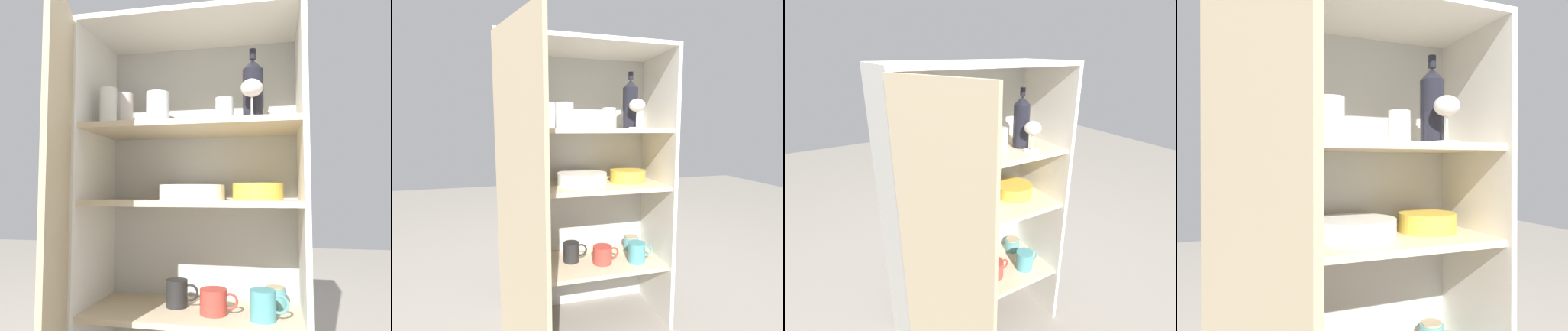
% 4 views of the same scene
% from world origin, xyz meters
% --- Properties ---
extents(cupboard_back_panel, '(0.78, 0.02, 1.31)m').
position_xyz_m(cupboard_back_panel, '(0.00, 0.34, 0.66)').
color(cupboard_back_panel, silver).
rests_on(cupboard_back_panel, ground_plane).
extents(cupboard_side_left, '(0.02, 0.37, 1.31)m').
position_xyz_m(cupboard_side_left, '(-0.38, 0.17, 0.66)').
color(cupboard_side_left, white).
rests_on(cupboard_side_left, ground_plane).
extents(cupboard_side_right, '(0.02, 0.37, 1.31)m').
position_xyz_m(cupboard_side_right, '(0.38, 0.17, 0.66)').
color(cupboard_side_right, white).
rests_on(cupboard_side_right, ground_plane).
extents(cupboard_top_panel, '(0.78, 0.37, 0.02)m').
position_xyz_m(cupboard_top_panel, '(0.00, 0.17, 1.32)').
color(cupboard_top_panel, white).
rests_on(cupboard_top_panel, cupboard_side_left).
extents(shelf_board_lower, '(0.74, 0.33, 0.02)m').
position_xyz_m(shelf_board_lower, '(0.00, 0.17, 0.30)').
color(shelf_board_lower, beige).
extents(shelf_board_middle, '(0.74, 0.33, 0.02)m').
position_xyz_m(shelf_board_middle, '(0.00, 0.17, 0.68)').
color(shelf_board_middle, beige).
extents(shelf_board_upper, '(0.74, 0.33, 0.02)m').
position_xyz_m(shelf_board_upper, '(0.00, 0.17, 0.95)').
color(shelf_board_upper, beige).
extents(cupboard_door, '(0.16, 0.37, 1.31)m').
position_xyz_m(cupboard_door, '(-0.32, -0.20, 0.66)').
color(cupboard_door, tan).
rests_on(cupboard_door, ground_plane).
extents(tumbler_glass_0, '(0.08, 0.08, 0.11)m').
position_xyz_m(tumbler_glass_0, '(-0.11, 0.08, 1.01)').
color(tumbler_glass_0, white).
rests_on(tumbler_glass_0, shelf_board_upper).
extents(tumbler_glass_1, '(0.06, 0.06, 0.12)m').
position_xyz_m(tumbler_glass_1, '(-0.15, 0.24, 1.02)').
color(tumbler_glass_1, silver).
rests_on(tumbler_glass_1, shelf_board_upper).
extents(tumbler_glass_2, '(0.07, 0.07, 0.10)m').
position_xyz_m(tumbler_glass_2, '(0.12, 0.15, 1.01)').
color(tumbler_glass_2, white).
rests_on(tumbler_glass_2, shelf_board_upper).
extents(tumbler_glass_3, '(0.06, 0.06, 0.14)m').
position_xyz_m(tumbler_glass_3, '(-0.30, 0.10, 1.03)').
color(tumbler_glass_3, white).
rests_on(tumbler_glass_3, shelf_board_upper).
extents(tumbler_glass_4, '(0.07, 0.07, 0.14)m').
position_xyz_m(tumbler_glass_4, '(-0.28, 0.19, 1.03)').
color(tumbler_glass_4, silver).
rests_on(tumbler_glass_4, shelf_board_upper).
extents(wine_glass_0, '(0.07, 0.07, 0.13)m').
position_xyz_m(wine_glass_0, '(0.22, 0.06, 1.05)').
color(wine_glass_0, silver).
rests_on(wine_glass_0, shelf_board_upper).
extents(wine_bottle, '(0.07, 0.07, 0.26)m').
position_xyz_m(wine_bottle, '(0.22, 0.14, 1.07)').
color(wine_bottle, black).
rests_on(wine_bottle, shelf_board_upper).
extents(plate_stack_white, '(0.24, 0.24, 0.05)m').
position_xyz_m(plate_stack_white, '(-0.01, 0.19, 0.72)').
color(plate_stack_white, white).
rests_on(plate_stack_white, shelf_board_middle).
extents(mixing_bowl_large, '(0.18, 0.18, 0.06)m').
position_xyz_m(mixing_bowl_large, '(0.23, 0.19, 0.73)').
color(mixing_bowl_large, gold).
rests_on(mixing_bowl_large, shelf_board_middle).
extents(coffee_mug_primary, '(0.13, 0.09, 0.08)m').
position_xyz_m(coffee_mug_primary, '(0.08, 0.13, 0.35)').
color(coffee_mug_primary, '#BC3D33').
rests_on(coffee_mug_primary, shelf_board_lower).
extents(coffee_mug_extra_1, '(0.12, 0.08, 0.10)m').
position_xyz_m(coffee_mug_extra_1, '(-0.06, 0.18, 0.36)').
color(coffee_mug_extra_1, black).
rests_on(coffee_mug_extra_1, shelf_board_lower).
extents(coffee_mug_extra_2, '(0.13, 0.08, 0.10)m').
position_xyz_m(coffee_mug_extra_2, '(0.25, 0.09, 0.36)').
color(coffee_mug_extra_2, teal).
rests_on(coffee_mug_extra_2, shelf_board_lower).
extents(storage_jar, '(0.08, 0.08, 0.07)m').
position_xyz_m(storage_jar, '(0.28, 0.25, 0.34)').
color(storage_jar, '#5BA3A8').
rests_on(storage_jar, shelf_board_lower).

